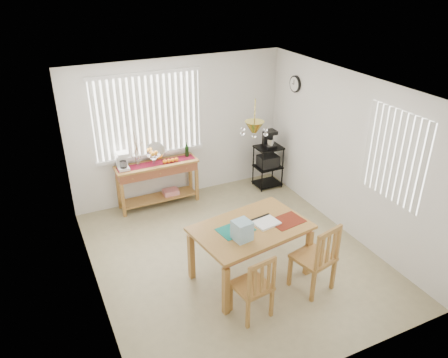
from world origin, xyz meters
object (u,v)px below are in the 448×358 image
wire_cart (268,163)px  sideboard (158,174)px  chair_left (254,287)px  cart_items (269,139)px  dining_table (251,232)px  chair_right (316,258)px

wire_cart → sideboard: bearing=174.1°
chair_left → sideboard: bearing=93.3°
cart_items → dining_table: bearing=-125.4°
cart_items → chair_left: cart_items is taller
wire_cart → cart_items: bearing=90.0°
cart_items → dining_table: (-1.64, -2.31, -0.27)m
wire_cart → dining_table: (-1.64, -2.30, 0.22)m
cart_items → chair_right: 3.13m
sideboard → cart_items: 2.21m
chair_left → chair_right: (0.99, 0.09, 0.05)m
sideboard → chair_right: bearing=-69.4°
wire_cart → chair_right: bearing=-108.6°
sideboard → chair_left: chair_left is taller
sideboard → dining_table: bearing=-78.2°
sideboard → wire_cart: wire_cart is taller
cart_items → chair_right: bearing=-108.6°
cart_items → sideboard: bearing=174.3°
sideboard → dining_table: (0.52, -2.52, 0.11)m
cart_items → chair_left: (-1.98, -3.01, -0.55)m
chair_left → dining_table: bearing=64.5°
cart_items → dining_table: cart_items is taller
dining_table → sideboard: bearing=101.8°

